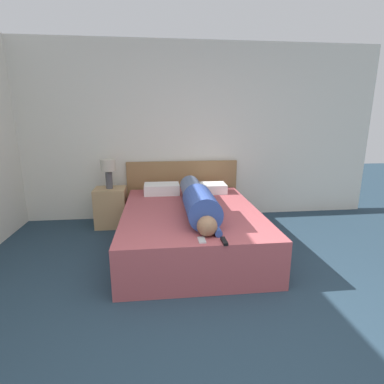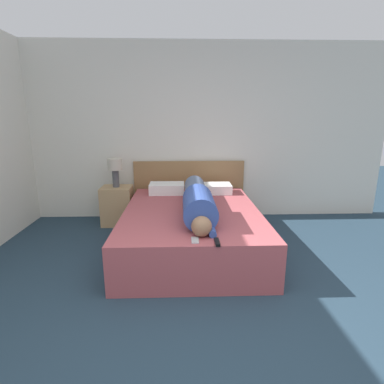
# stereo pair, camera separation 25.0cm
# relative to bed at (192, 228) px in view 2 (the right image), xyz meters

# --- Properties ---
(wall_back) EXTENTS (5.97, 0.06, 2.60)m
(wall_back) POSITION_rel_bed_xyz_m (0.03, 1.22, 1.06)
(wall_back) COLOR silver
(wall_back) RESTS_ON ground_plane
(bed) EXTENTS (1.57, 2.10, 0.48)m
(bed) POSITION_rel_bed_xyz_m (0.00, 0.00, 0.00)
(bed) COLOR #A84C51
(bed) RESTS_ON ground_plane
(headboard) EXTENTS (1.69, 0.04, 0.88)m
(headboard) POSITION_rel_bed_xyz_m (0.00, 1.15, 0.20)
(headboard) COLOR olive
(headboard) RESTS_ON ground_plane
(nightstand) EXTENTS (0.43, 0.36, 0.56)m
(nightstand) POSITION_rel_bed_xyz_m (-1.06, 0.85, 0.04)
(nightstand) COLOR tan
(nightstand) RESTS_ON ground_plane
(table_lamp) EXTENTS (0.20, 0.20, 0.41)m
(table_lamp) POSITION_rel_bed_xyz_m (-1.06, 0.85, 0.60)
(table_lamp) COLOR #4C4C51
(table_lamp) RESTS_ON nightstand
(person_lying) EXTENTS (0.33, 1.61, 0.33)m
(person_lying) POSITION_rel_bed_xyz_m (0.06, -0.15, 0.39)
(person_lying) COLOR #936B4C
(person_lying) RESTS_ON bed
(pillow_near_headboard) EXTENTS (0.49, 0.32, 0.14)m
(pillow_near_headboard) POSITION_rel_bed_xyz_m (-0.32, 0.77, 0.31)
(pillow_near_headboard) COLOR white
(pillow_near_headboard) RESTS_ON bed
(pillow_second) EXTENTS (0.46, 0.32, 0.13)m
(pillow_second) POSITION_rel_bed_xyz_m (0.36, 0.77, 0.30)
(pillow_second) COLOR white
(pillow_second) RESTS_ON bed
(tv_remote) EXTENTS (0.04, 0.15, 0.02)m
(tv_remote) POSITION_rel_bed_xyz_m (0.19, -0.99, 0.25)
(tv_remote) COLOR black
(tv_remote) RESTS_ON bed
(cell_phone) EXTENTS (0.06, 0.13, 0.01)m
(cell_phone) POSITION_rel_bed_xyz_m (-0.00, -0.93, 0.25)
(cell_phone) COLOR #B2B7BC
(cell_phone) RESTS_ON bed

